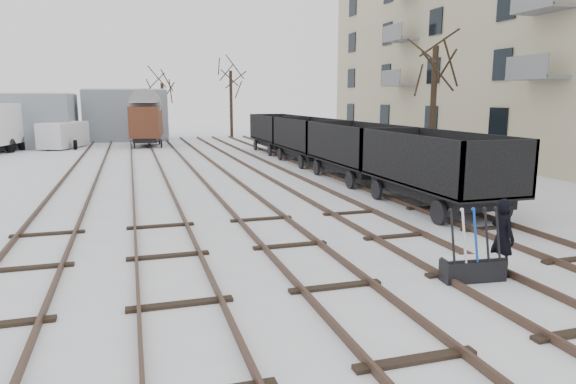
% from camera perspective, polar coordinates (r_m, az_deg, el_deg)
% --- Properties ---
extents(ground, '(120.00, 120.00, 0.00)m').
position_cam_1_polar(ground, '(10.30, 5.28, -10.58)').
color(ground, white).
rests_on(ground, ground).
extents(tracks, '(13.90, 52.00, 0.16)m').
position_cam_1_polar(tracks, '(23.14, -7.63, 1.32)').
color(tracks, black).
rests_on(tracks, ground).
extents(shed_left, '(10.00, 8.00, 4.10)m').
position_cam_1_polar(shed_left, '(45.87, -28.95, 7.05)').
color(shed_left, gray).
rests_on(shed_left, ground).
extents(shed_right, '(7.00, 6.00, 4.50)m').
position_cam_1_polar(shed_right, '(48.90, -17.56, 8.21)').
color(shed_right, gray).
rests_on(shed_right, ground).
extents(ground_frame, '(1.34, 0.55, 1.49)m').
position_cam_1_polar(ground_frame, '(11.22, 19.85, -7.85)').
color(ground_frame, black).
rests_on(ground_frame, ground).
extents(worker, '(0.44, 0.63, 1.65)m').
position_cam_1_polar(worker, '(11.60, 22.70, -4.66)').
color(worker, black).
rests_on(worker, ground).
extents(freight_wagon_a, '(2.50, 6.25, 2.55)m').
position_cam_1_polar(freight_wagon_a, '(17.88, 16.05, 1.28)').
color(freight_wagon_a, black).
rests_on(freight_wagon_a, ground).
extents(freight_wagon_b, '(2.50, 6.25, 2.55)m').
position_cam_1_polar(freight_wagon_b, '(23.45, 7.53, 3.67)').
color(freight_wagon_b, black).
rests_on(freight_wagon_b, ground).
extents(freight_wagon_c, '(2.50, 6.25, 2.55)m').
position_cam_1_polar(freight_wagon_c, '(29.36, 2.34, 5.08)').
color(freight_wagon_c, black).
rests_on(freight_wagon_c, ground).
extents(freight_wagon_d, '(2.50, 6.25, 2.55)m').
position_cam_1_polar(freight_wagon_d, '(35.44, -1.10, 5.99)').
color(freight_wagon_d, black).
rests_on(freight_wagon_d, ground).
extents(box_van_wagon, '(2.91, 4.73, 3.41)m').
position_cam_1_polar(box_van_wagon, '(41.42, -15.47, 7.66)').
color(box_van_wagon, black).
rests_on(box_van_wagon, ground).
extents(panel_van, '(3.37, 4.79, 1.94)m').
position_cam_1_polar(panel_van, '(41.93, -23.67, 5.85)').
color(panel_van, silver).
rests_on(panel_van, ground).
extents(tree_near, '(0.30, 0.30, 6.19)m').
position_cam_1_polar(tree_near, '(26.73, 15.79, 8.73)').
color(tree_near, black).
rests_on(tree_near, ground).
extents(tree_far_left, '(0.30, 0.30, 5.11)m').
position_cam_1_polar(tree_far_left, '(50.99, -13.71, 8.81)').
color(tree_far_left, black).
rests_on(tree_far_left, ground).
extents(tree_far_right, '(0.30, 0.30, 6.25)m').
position_cam_1_polar(tree_far_right, '(49.78, -6.33, 9.67)').
color(tree_far_right, black).
rests_on(tree_far_right, ground).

